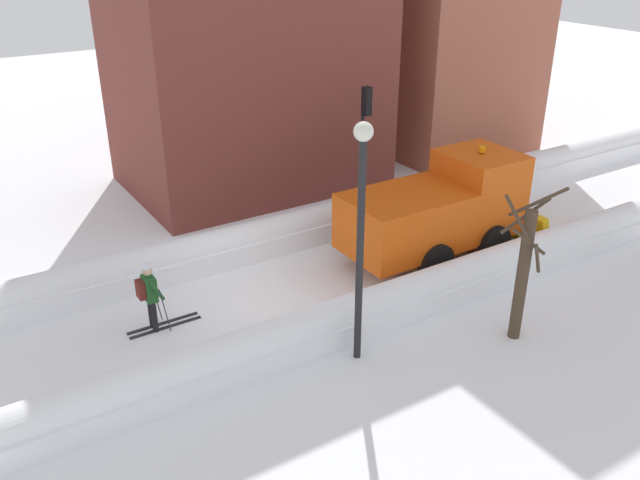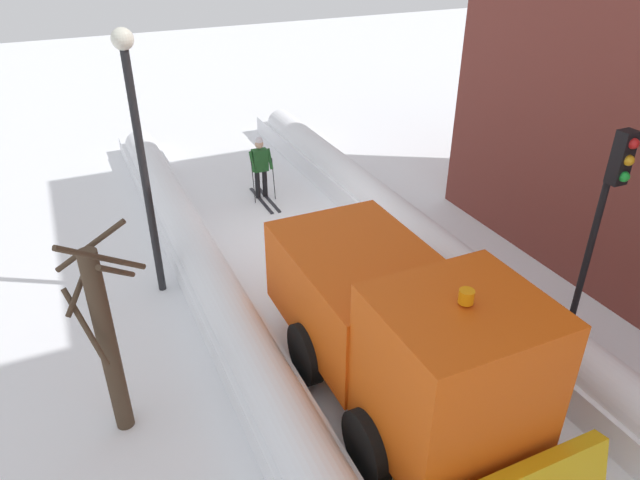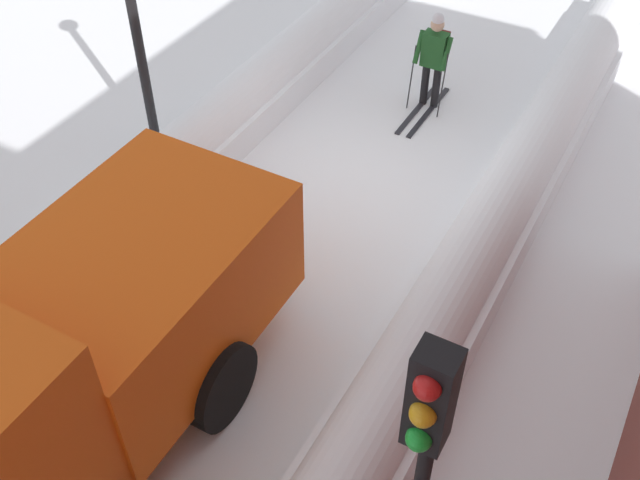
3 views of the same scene
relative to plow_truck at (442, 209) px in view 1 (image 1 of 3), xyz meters
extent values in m
plane|color=white|center=(-0.46, 4.22, -1.48)|extent=(80.00, 80.00, 0.00)
cube|color=white|center=(-2.92, 4.22, -1.17)|extent=(1.10, 36.00, 0.60)
cylinder|color=white|center=(-2.92, 4.22, -0.87)|extent=(0.90, 34.20, 0.90)
cube|color=white|center=(1.99, 4.22, -1.21)|extent=(1.10, 36.00, 0.54)
cylinder|color=white|center=(1.99, 4.22, -0.94)|extent=(0.90, 34.20, 0.90)
cube|color=brown|center=(-8.51, -1.81, 4.53)|extent=(6.25, 8.75, 12.02)
cube|color=#DB510F|center=(0.00, -1.32, -0.08)|extent=(2.30, 3.40, 1.60)
cube|color=#DB510F|center=(0.00, 1.38, 0.27)|extent=(2.20, 2.00, 2.30)
cube|color=black|center=(0.00, 2.34, 0.78)|extent=(1.85, 0.06, 1.01)
cube|color=gold|center=(0.00, 2.73, -0.93)|extent=(3.20, 0.46, 1.13)
cylinder|color=orange|center=(0.00, 1.38, 1.54)|extent=(0.20, 0.20, 0.18)
cylinder|color=black|center=(-1.15, 1.08, -0.93)|extent=(0.25, 1.10, 1.10)
cylinder|color=black|center=(1.15, 1.08, -0.93)|extent=(0.25, 1.10, 1.10)
cylinder|color=black|center=(-1.15, -1.12, -0.93)|extent=(0.25, 1.10, 1.10)
cylinder|color=black|center=(1.15, -1.12, -0.93)|extent=(0.25, 1.10, 1.10)
cylinder|color=black|center=(-0.76, -8.48, -1.07)|extent=(0.14, 0.14, 0.82)
cylinder|color=black|center=(-0.54, -8.48, -1.07)|extent=(0.14, 0.14, 0.82)
cube|color=#1E5123|center=(-0.65, -8.48, -0.35)|extent=(0.42, 0.26, 0.62)
cube|color=#591E19|center=(-0.65, -8.69, -0.32)|extent=(0.32, 0.16, 0.44)
sphere|color=tan|center=(-0.65, -8.48, 0.12)|extent=(0.24, 0.24, 0.24)
sphere|color=silver|center=(-0.65, -8.48, 0.22)|extent=(0.22, 0.22, 0.22)
cylinder|color=#1E5123|center=(-0.91, -8.38, -0.32)|extent=(0.09, 0.33, 0.56)
cylinder|color=#1E5123|center=(-0.39, -8.38, -0.32)|extent=(0.09, 0.33, 0.56)
cube|color=black|center=(-0.76, -8.23, -1.46)|extent=(0.09, 1.80, 0.03)
cube|color=black|center=(-0.54, -8.23, -1.46)|extent=(0.09, 1.80, 0.03)
cylinder|color=#262628|center=(-0.95, -8.26, -0.88)|extent=(0.02, 0.19, 1.19)
cylinder|color=#262628|center=(-0.35, -8.26, -0.88)|extent=(0.02, 0.19, 1.19)
cylinder|color=black|center=(-3.91, -0.05, 0.18)|extent=(0.12, 0.12, 3.31)
cube|color=black|center=(-3.91, 0.09, 2.29)|extent=(0.28, 0.24, 0.90)
sphere|color=red|center=(-3.91, 0.22, 2.57)|extent=(0.18, 0.18, 0.18)
sphere|color=gold|center=(-3.91, 0.22, 2.29)|extent=(0.18, 0.18, 0.18)
sphere|color=green|center=(-3.91, 0.22, 2.01)|extent=(0.18, 0.18, 0.18)
cylinder|color=black|center=(2.90, -4.97, 1.06)|extent=(0.16, 0.16, 5.08)
sphere|color=silver|center=(2.90, -4.97, 3.79)|extent=(0.40, 0.40, 0.40)
cylinder|color=#443426|center=(4.22, -1.34, 0.15)|extent=(0.28, 0.28, 3.25)
cylinder|color=#443426|center=(3.90, -1.14, 1.49)|extent=(0.55, 1.02, 0.88)
cylinder|color=#443426|center=(4.15, -1.70, 1.65)|extent=(1.05, 0.31, 0.76)
cylinder|color=#443426|center=(4.04, -0.97, 1.83)|extent=(1.10, 0.66, 0.95)
cylinder|color=#443426|center=(4.45, -1.21, 0.66)|extent=(0.43, 0.74, 1.06)
cylinder|color=#443426|center=(4.40, -1.53, 1.15)|extent=(0.55, 0.64, 0.65)
camera|label=1|loc=(13.02, -12.35, 7.47)|focal=37.43mm
camera|label=2|loc=(4.16, 6.07, 5.78)|focal=32.81mm
camera|label=3|loc=(-4.62, 2.82, 6.26)|focal=42.18mm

